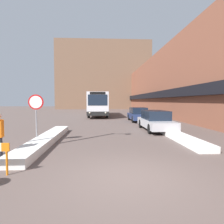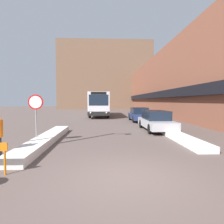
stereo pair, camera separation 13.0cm
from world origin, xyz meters
The scene contains 9 objects.
ground_plane centered at (0.00, 0.00, 0.00)m, with size 160.00×160.00×0.00m, color brown.
building_row_right centered at (9.97, 24.00, 4.69)m, with size 5.50×60.00×9.40m.
building_backdrop_far centered at (0.00, 52.13, 9.32)m, with size 26.00×8.00×18.65m.
snow_bank_left centered at (-3.60, 4.92, 0.17)m, with size 0.90×8.24×0.34m.
snow_bank_right centered at (3.60, 4.86, 0.14)m, with size 0.90×5.15×0.29m.
city_bus centered at (-1.16, 23.33, 1.76)m, with size 2.61×11.40×3.26m.
parked_car_front centered at (3.20, 8.89, 0.73)m, with size 1.80×4.90×1.45m.
parked_car_back centered at (3.20, 15.60, 0.74)m, with size 1.80×4.58×1.46m.
stop_sign centered at (-4.05, 4.78, 1.80)m, with size 0.76×0.08×2.47m.
Camera 1 is at (-0.79, -5.43, 2.14)m, focal length 32.00 mm.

